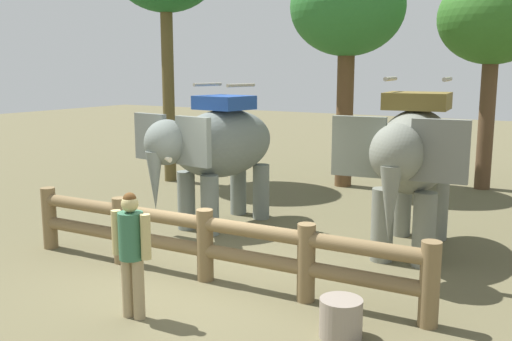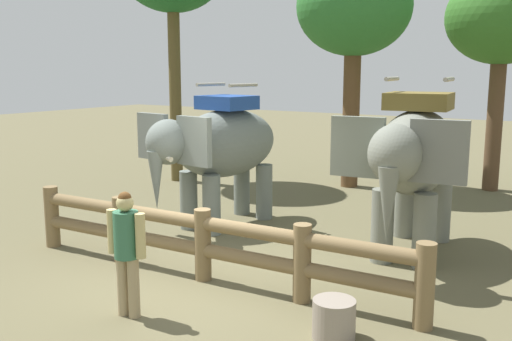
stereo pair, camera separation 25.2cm
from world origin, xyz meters
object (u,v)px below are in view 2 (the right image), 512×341
at_px(elephant_center, 414,157).
at_px(tourist_woman_in_black, 127,245).
at_px(tree_back_center, 354,10).
at_px(feed_bucket, 334,319).
at_px(tree_far_left, 502,20).
at_px(log_fence, 203,239).
at_px(elephant_near_left, 220,147).

relative_size(elephant_center, tourist_woman_in_black, 2.16).
xyz_separation_m(tourist_woman_in_black, tree_back_center, (-0.93, 8.90, 3.54)).
distance_m(tree_back_center, feed_bucket, 9.70).
xyz_separation_m(tree_far_left, feed_bucket, (0.13, -9.55, -3.94)).
bearing_deg(tree_back_center, log_fence, -82.77).
bearing_deg(elephant_center, tourist_woman_in_black, -116.98).
xyz_separation_m(tree_far_left, tree_back_center, (-3.19, -1.48, 0.28)).
relative_size(log_fence, feed_bucket, 13.34).
xyz_separation_m(tourist_woman_in_black, tree_far_left, (2.26, 10.38, 3.26)).
distance_m(elephant_center, feed_bucket, 3.71).
bearing_deg(tree_far_left, elephant_center, -90.89).
bearing_deg(log_fence, elephant_center, 51.96).
xyz_separation_m(elephant_center, tree_far_left, (0.10, 6.13, 2.54)).
bearing_deg(tree_far_left, tourist_woman_in_black, -102.28).
bearing_deg(tree_far_left, elephant_near_left, -120.66).
xyz_separation_m(tree_back_center, feed_bucket, (3.33, -8.07, -4.22)).
xyz_separation_m(log_fence, elephant_center, (2.16, 2.76, 1.02)).
bearing_deg(tree_far_left, feed_bucket, -89.19).
xyz_separation_m(elephant_near_left, tourist_woman_in_black, (1.52, -4.01, -0.64)).
relative_size(log_fence, elephant_near_left, 2.02).
bearing_deg(elephant_center, log_fence, -128.04).
relative_size(tree_back_center, feed_bucket, 11.67).
xyz_separation_m(log_fence, feed_bucket, (2.39, -0.67, -0.38)).
distance_m(log_fence, tree_back_center, 8.40).
xyz_separation_m(elephant_near_left, elephant_center, (3.68, 0.24, 0.08)).
bearing_deg(log_fence, tree_back_center, 97.23).
bearing_deg(elephant_near_left, tourist_woman_in_black, -69.27).
distance_m(log_fence, elephant_near_left, 3.09).
xyz_separation_m(log_fence, tree_far_left, (2.25, 8.89, 3.56)).
distance_m(elephant_center, tree_far_left, 6.64).
bearing_deg(feed_bucket, tree_back_center, 112.40).
relative_size(log_fence, tree_back_center, 1.14).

